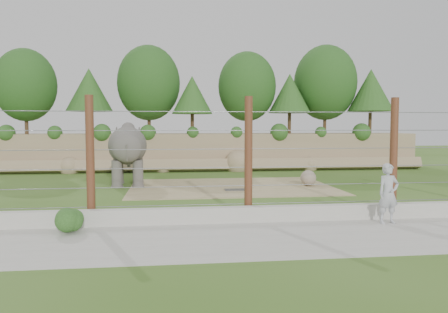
{
  "coord_description": "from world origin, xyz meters",
  "views": [
    {
      "loc": [
        -2.52,
        -18.44,
        3.04
      ],
      "look_at": [
        0.0,
        2.0,
        1.6
      ],
      "focal_mm": 35.0,
      "sensor_mm": 36.0,
      "label": 1
    }
  ],
  "objects": [
    {
      "name": "ground",
      "position": [
        0.0,
        0.0,
        0.0
      ],
      "size": [
        90.0,
        90.0,
        0.0
      ],
      "primitive_type": "plane",
      "color": "#3A621A",
      "rests_on": "ground"
    },
    {
      "name": "retaining_wall",
      "position": [
        0.0,
        -5.0,
        0.25
      ],
      "size": [
        26.0,
        0.35,
        0.5
      ],
      "primitive_type": "cube",
      "color": "#B4B2A7",
      "rests_on": "ground"
    },
    {
      "name": "walkway_shrub",
      "position": [
        -5.45,
        -5.8,
        0.36
      ],
      "size": [
        0.7,
        0.7,
        0.7
      ],
      "primitive_type": "sphere",
      "color": "#28501B",
      "rests_on": "walkway"
    },
    {
      "name": "stone_ball",
      "position": [
        4.4,
        2.82,
        0.41
      ],
      "size": [
        0.79,
        0.79,
        0.79
      ],
      "primitive_type": "sphere",
      "color": "gray",
      "rests_on": "dirt_patch"
    },
    {
      "name": "zookeeper",
      "position": [
        4.2,
        -5.72,
        0.95
      ],
      "size": [
        0.72,
        0.51,
        1.87
      ],
      "primitive_type": "imported",
      "rotation": [
        0.0,
        0.0,
        0.09
      ],
      "color": "#B3B8BC",
      "rests_on": "walkway"
    },
    {
      "name": "elephant",
      "position": [
        -4.7,
        4.33,
        1.58
      ],
      "size": [
        1.94,
        4.01,
        3.16
      ],
      "primitive_type": null,
      "rotation": [
        0.0,
        0.0,
        0.07
      ],
      "color": "#57534D",
      "rests_on": "ground"
    },
    {
      "name": "walkway",
      "position": [
        0.0,
        -7.0,
        0.01
      ],
      "size": [
        26.0,
        4.0,
        0.01
      ],
      "primitive_type": "cube",
      "color": "#B4B2A7",
      "rests_on": "ground"
    },
    {
      "name": "barrier_fence",
      "position": [
        0.0,
        -4.5,
        2.0
      ],
      "size": [
        20.26,
        0.26,
        4.0
      ],
      "color": "#523015",
      "rests_on": "ground"
    },
    {
      "name": "back_embankment",
      "position": [
        0.59,
        12.68,
        3.97
      ],
      "size": [
        30.0,
        5.52,
        8.77
      ],
      "color": "#98815F",
      "rests_on": "ground"
    },
    {
      "name": "dirt_patch",
      "position": [
        0.5,
        3.0,
        0.01
      ],
      "size": [
        10.0,
        7.0,
        0.02
      ],
      "primitive_type": "cube",
      "color": "#988959",
      "rests_on": "ground"
    },
    {
      "name": "drain_grate",
      "position": [
        0.52,
        1.81,
        0.04
      ],
      "size": [
        1.0,
        0.6,
        0.03
      ],
      "primitive_type": "cube",
      "color": "#262628",
      "rests_on": "dirt_patch"
    }
  ]
}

